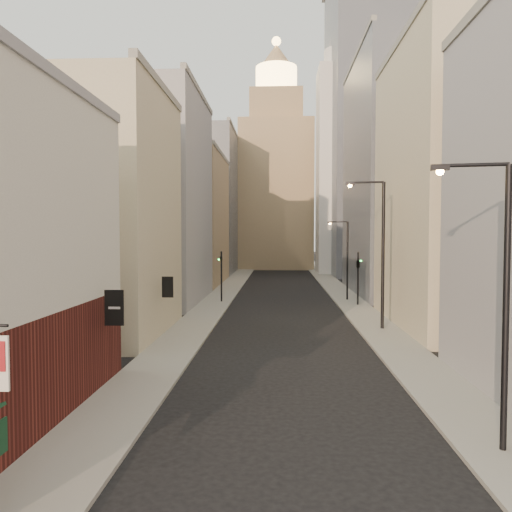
{
  "coord_description": "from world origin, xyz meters",
  "views": [
    {
      "loc": [
        -0.42,
        -6.42,
        6.69
      ],
      "look_at": [
        -1.53,
        17.75,
        5.61
      ],
      "focal_mm": 35.0,
      "sensor_mm": 36.0,
      "label": 1
    }
  ],
  "objects": [
    {
      "name": "left_bldg_tan",
      "position": [
        -12.0,
        60.0,
        8.5
      ],
      "size": [
        8.0,
        18.0,
        17.0
      ],
      "primitive_type": "cube",
      "color": "#9C825E",
      "rests_on": "ground"
    },
    {
      "name": "traffic_light_right",
      "position": [
        6.88,
        39.82,
        3.85
      ],
      "size": [
        0.65,
        0.64,
        5.0
      ],
      "rotation": [
        0.0,
        0.0,
        3.06
      ],
      "color": "black",
      "rests_on": "ground"
    },
    {
      "name": "highrise",
      "position": [
        18.0,
        78.0,
        25.66
      ],
      "size": [
        21.0,
        23.0,
        51.2
      ],
      "color": "gray",
      "rests_on": "ground"
    },
    {
      "name": "left_bldg_beige",
      "position": [
        -12.0,
        26.0,
        8.0
      ],
      "size": [
        8.0,
        12.0,
        16.0
      ],
      "primitive_type": "cube",
      "color": "#B4A98A",
      "rests_on": "ground"
    },
    {
      "name": "clock_tower",
      "position": [
        -1.0,
        92.0,
        17.63
      ],
      "size": [
        14.0,
        14.0,
        44.9
      ],
      "color": "#9C825E",
      "rests_on": "ground"
    },
    {
      "name": "left_bldg_grey",
      "position": [
        -12.0,
        42.0,
        10.0
      ],
      "size": [
        8.0,
        16.0,
        20.0
      ],
      "primitive_type": "cube",
      "color": "gray",
      "rests_on": "ground"
    },
    {
      "name": "streetlamp_far",
      "position": [
        6.19,
        43.39,
        4.53
      ],
      "size": [
        2.07,
        0.48,
        7.93
      ],
      "rotation": [
        0.0,
        0.0,
        -0.15
      ],
      "color": "black",
      "rests_on": "ground"
    },
    {
      "name": "streetlamp_near",
      "position": [
        6.16,
        8.79,
        5.03
      ],
      "size": [
        2.3,
        0.53,
        8.81
      ],
      "rotation": [
        0.0,
        0.0,
        -0.15
      ],
      "color": "black",
      "rests_on": "ground"
    },
    {
      "name": "sidewalk_left",
      "position": [
        -6.5,
        55.0,
        0.07
      ],
      "size": [
        3.0,
        140.0,
        0.15
      ],
      "primitive_type": "cube",
      "color": "gray",
      "rests_on": "ground"
    },
    {
      "name": "traffic_light_left",
      "position": [
        -5.97,
        41.37,
        3.6
      ],
      "size": [
        0.6,
        0.55,
        5.0
      ],
      "rotation": [
        0.0,
        0.0,
        2.78
      ],
      "color": "black",
      "rests_on": "ground"
    },
    {
      "name": "right_bldg_beige",
      "position": [
        12.0,
        30.0,
        10.0
      ],
      "size": [
        8.0,
        16.0,
        20.0
      ],
      "primitive_type": "cube",
      "color": "#B4A98A",
      "rests_on": "ground"
    },
    {
      "name": "streetlamp_mid",
      "position": [
        6.48,
        28.23,
        5.88
      ],
      "size": [
        2.69,
        0.63,
        10.3
      ],
      "rotation": [
        0.0,
        0.0,
        -0.15
      ],
      "color": "black",
      "rests_on": "ground"
    },
    {
      "name": "sidewalk_right",
      "position": [
        6.5,
        55.0,
        0.07
      ],
      "size": [
        3.0,
        140.0,
        0.15
      ],
      "primitive_type": "cube",
      "color": "gray",
      "rests_on": "ground"
    },
    {
      "name": "right_bldg_wingrid",
      "position": [
        12.0,
        50.0,
        13.0
      ],
      "size": [
        8.0,
        20.0,
        26.0
      ],
      "primitive_type": "cube",
      "color": "gray",
      "rests_on": "ground"
    },
    {
      "name": "white_tower",
      "position": [
        10.0,
        78.0,
        18.61
      ],
      "size": [
        8.0,
        8.0,
        41.5
      ],
      "color": "silver",
      "rests_on": "ground"
    },
    {
      "name": "left_bldg_wingrid",
      "position": [
        -12.0,
        80.0,
        12.0
      ],
      "size": [
        8.0,
        20.0,
        24.0
      ],
      "primitive_type": "cube",
      "color": "gray",
      "rests_on": "ground"
    }
  ]
}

